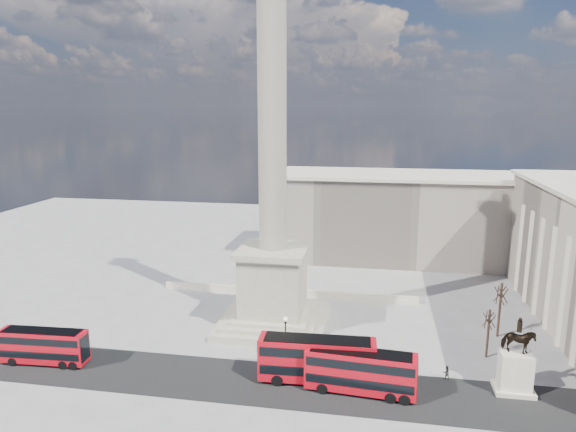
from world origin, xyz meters
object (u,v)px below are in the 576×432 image
(red_bus_a, at_px, (44,346))
(equestrian_statue, at_px, (516,367))
(victorian_lamp, at_px, (285,337))
(pedestrian_walking, at_px, (354,368))
(red_bus_c, at_px, (361,371))
(pedestrian_standing, at_px, (446,372))
(red_bus_b, at_px, (318,360))
(nelsons_column, at_px, (273,232))
(pedestrian_crossing, at_px, (293,342))

(red_bus_a, height_order, equestrian_statue, equestrian_statue)
(victorian_lamp, bearing_deg, pedestrian_walking, -6.16)
(red_bus_a, distance_m, victorian_lamp, 27.69)
(red_bus_c, distance_m, pedestrian_walking, 4.02)
(equestrian_statue, xyz_separation_m, pedestrian_walking, (-16.42, 0.67, -2.06))
(pedestrian_walking, xyz_separation_m, pedestrian_standing, (9.86, 0.79, -0.02))
(equestrian_statue, bearing_deg, red_bus_b, -175.39)
(equestrian_statue, bearing_deg, red_bus_a, -176.79)
(victorian_lamp, distance_m, pedestrian_walking, 8.36)
(nelsons_column, xyz_separation_m, pedestrian_crossing, (3.86, -6.75, -11.95))
(red_bus_c, xyz_separation_m, equestrian_statue, (15.62, 2.92, 0.43))
(pedestrian_standing, distance_m, pedestrian_crossing, 17.90)
(pedestrian_crossing, bearing_deg, pedestrian_walking, -171.24)
(victorian_lamp, xyz_separation_m, pedestrian_walking, (7.88, -0.85, -2.64))
(red_bus_b, distance_m, red_bus_c, 4.82)
(nelsons_column, distance_m, equestrian_statue, 32.04)
(nelsons_column, xyz_separation_m, equestrian_statue, (27.88, -12.17, -10.07))
(red_bus_c, relative_size, pedestrian_standing, 7.50)
(red_bus_b, relative_size, red_bus_c, 1.09)
(pedestrian_walking, bearing_deg, pedestrian_crossing, 147.81)
(pedestrian_standing, relative_size, pedestrian_crossing, 0.79)
(pedestrian_standing, bearing_deg, nelsons_column, -41.55)
(nelsons_column, relative_size, pedestrian_standing, 32.50)
(red_bus_b, xyz_separation_m, pedestrian_standing, (13.69, 3.10, -1.87))
(red_bus_c, height_order, victorian_lamp, victorian_lamp)
(red_bus_b, bearing_deg, equestrian_statue, 2.28)
(red_bus_b, height_order, pedestrian_crossing, red_bus_b)
(red_bus_a, bearing_deg, red_bus_c, -2.91)
(nelsons_column, xyz_separation_m, pedestrian_walking, (11.45, -11.50, -12.13))
(red_bus_b, relative_size, pedestrian_walking, 7.94)
(nelsons_column, relative_size, victorian_lamp, 8.56)
(red_bus_b, bearing_deg, victorian_lamp, 139.74)
(red_bus_c, bearing_deg, pedestrian_crossing, 139.71)
(equestrian_statue, distance_m, pedestrian_walking, 16.57)
(red_bus_c, bearing_deg, equestrian_statue, 15.09)
(red_bus_a, height_order, pedestrian_standing, red_bus_a)
(pedestrian_walking, bearing_deg, pedestrian_standing, 4.41)
(victorian_lamp, xyz_separation_m, equestrian_statue, (24.31, -1.52, -0.59))
(red_bus_b, bearing_deg, red_bus_c, -17.84)
(red_bus_b, height_order, pedestrian_walking, red_bus_b)
(red_bus_b, relative_size, pedestrian_crossing, 6.44)
(nelsons_column, height_order, victorian_lamp, nelsons_column)
(pedestrian_standing, bearing_deg, pedestrian_crossing, -27.64)
(victorian_lamp, height_order, pedestrian_standing, victorian_lamp)
(red_bus_c, relative_size, equestrian_statue, 1.40)
(pedestrian_walking, relative_size, pedestrian_standing, 1.03)
(red_bus_a, relative_size, pedestrian_standing, 6.60)
(red_bus_a, height_order, pedestrian_crossing, red_bus_a)
(victorian_lamp, relative_size, equestrian_statue, 0.71)
(red_bus_a, xyz_separation_m, red_bus_b, (31.36, 1.26, 0.50))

